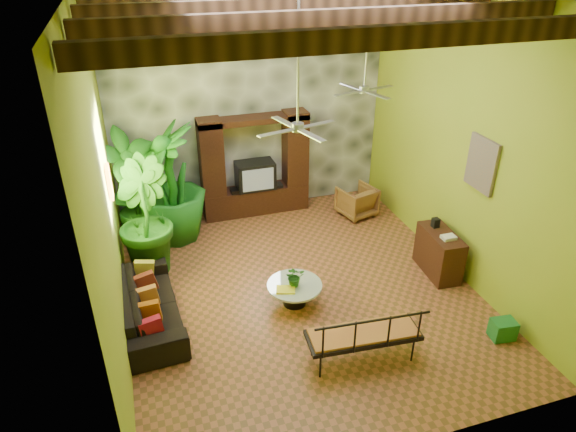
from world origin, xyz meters
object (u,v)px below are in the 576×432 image
object	(u,v)px
ceiling_fan_front	(298,114)
tall_plant_a	(132,189)
ceiling_fan_back	(365,78)
coffee_table	(294,291)
tall_plant_c	(170,184)
iron_bench	(366,334)
tall_plant_b	(143,218)
sofa	(149,305)
side_console	(439,253)
entertainment_center	(255,173)
wicker_armchair	(357,201)
green_bin	(503,329)

from	to	relation	value
ceiling_fan_front	tall_plant_a	xyz separation A→B (m)	(-2.45, 2.96, -2.18)
ceiling_fan_back	coffee_table	distance (m)	3.96
tall_plant_c	iron_bench	bearing A→B (deg)	-63.88
tall_plant_b	tall_plant_c	size ratio (longest dim) A/B	0.89
sofa	coffee_table	bearing A→B (deg)	-99.55
iron_bench	side_console	distance (m)	2.89
tall_plant_a	tall_plant_b	size ratio (longest dim) A/B	1.10
entertainment_center	iron_bench	distance (m)	5.18
ceiling_fan_front	wicker_armchair	bearing A→B (deg)	48.86
entertainment_center	sofa	bearing A→B (deg)	-129.15
tall_plant_b	green_bin	world-z (taller)	tall_plant_b
sofa	tall_plant_a	size ratio (longest dim) A/B	0.95
ceiling_fan_back	tall_plant_c	bearing A→B (deg)	159.05
ceiling_fan_back	tall_plant_a	xyz separation A→B (m)	(-4.25, 1.36, -2.18)
entertainment_center	iron_bench	xyz separation A→B (m)	(0.33, -5.15, -0.44)
ceiling_fan_front	side_console	bearing A→B (deg)	2.30
wicker_armchair	iron_bench	distance (m)	4.66
tall_plant_a	iron_bench	world-z (taller)	tall_plant_a
entertainment_center	wicker_armchair	size ratio (longest dim) A/B	3.19
entertainment_center	sofa	distance (m)	4.22
tall_plant_a	entertainment_center	bearing A→B (deg)	12.27
tall_plant_b	tall_plant_c	distance (m)	1.24
wicker_armchair	tall_plant_b	world-z (taller)	tall_plant_b
ceiling_fan_back	side_console	size ratio (longest dim) A/B	1.76
ceiling_fan_back	sofa	distance (m)	5.38
tall_plant_c	green_bin	size ratio (longest dim) A/B	6.69
entertainment_center	coffee_table	distance (m)	3.59
wicker_armchair	side_console	bearing A→B (deg)	86.45
entertainment_center	sofa	size ratio (longest dim) A/B	1.03
tall_plant_c	coffee_table	size ratio (longest dim) A/B	2.61
green_bin	coffee_table	bearing A→B (deg)	147.65
green_bin	side_console	bearing A→B (deg)	90.00
tall_plant_b	side_console	world-z (taller)	tall_plant_b
ceiling_fan_front	iron_bench	xyz separation A→B (m)	(0.53, -1.61, -2.87)
iron_bench	green_bin	size ratio (longest dim) A/B	4.67
iron_bench	green_bin	xyz separation A→B (m)	(2.32, -0.18, -0.37)
entertainment_center	sofa	xyz separation A→B (m)	(-2.63, -3.24, -0.63)
green_bin	tall_plant_a	bearing A→B (deg)	138.09
tall_plant_b	green_bin	bearing A→B (deg)	-35.33
ceiling_fan_front	sofa	xyz separation A→B (m)	(-2.43, 0.30, -3.06)
ceiling_fan_front	entertainment_center	bearing A→B (deg)	86.76
side_console	green_bin	size ratio (longest dim) A/B	2.87
side_console	ceiling_fan_back	bearing A→B (deg)	129.20
tall_plant_c	entertainment_center	bearing A→B (deg)	17.38
wicker_armchair	tall_plant_a	size ratio (longest dim) A/B	0.31
ceiling_fan_front	tall_plant_c	distance (m)	4.03
ceiling_fan_back	green_bin	bearing A→B (deg)	-72.80
wicker_armchair	tall_plant_b	xyz separation A→B (m)	(-4.67, -0.80, 0.76)
ceiling_fan_back	sofa	size ratio (longest dim) A/B	0.80
entertainment_center	coffee_table	world-z (taller)	entertainment_center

